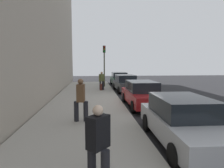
# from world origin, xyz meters

# --- Properties ---
(ground_plane) EXTENTS (56.00, 56.00, 0.00)m
(ground_plane) POSITION_xyz_m (0.00, 0.00, 0.00)
(ground_plane) COLOR black
(sidewalk) EXTENTS (28.00, 4.60, 0.15)m
(sidewalk) POSITION_xyz_m (0.00, -3.30, 0.07)
(sidewalk) COLOR #A39E93
(sidewalk) RESTS_ON ground
(lane_stripe_centre) EXTENTS (28.00, 0.14, 0.01)m
(lane_stripe_centre) POSITION_xyz_m (0.00, 3.20, 0.00)
(lane_stripe_centre) COLOR gold
(lane_stripe_centre) RESTS_ON ground
(parked_car_green) EXTENTS (4.12, 1.93, 1.51)m
(parked_car_green) POSITION_xyz_m (-10.94, 0.24, 0.76)
(parked_car_green) COLOR black
(parked_car_green) RESTS_ON ground
(parked_car_charcoal) EXTENTS (4.57, 2.03, 1.51)m
(parked_car_charcoal) POSITION_xyz_m (-5.87, 0.16, 0.76)
(parked_car_charcoal) COLOR black
(parked_car_charcoal) RESTS_ON ground
(parked_car_red) EXTENTS (4.56, 1.95, 1.51)m
(parked_car_red) POSITION_xyz_m (0.65, 0.11, 0.76)
(parked_car_red) COLOR black
(parked_car_red) RESTS_ON ground
(parked_car_silver) EXTENTS (4.55, 1.96, 1.51)m
(parked_car_silver) POSITION_xyz_m (6.27, 0.07, 0.76)
(parked_car_silver) COLOR black
(parked_car_silver) RESTS_ON ground
(pedestrian_olive_coat) EXTENTS (0.50, 0.52, 1.65)m
(pedestrian_olive_coat) POSITION_xyz_m (-6.14, -2.04, 1.03)
(pedestrian_olive_coat) COLOR black
(pedestrian_olive_coat) RESTS_ON sidewalk
(pedestrian_brown_coat) EXTENTS (0.51, 0.60, 1.81)m
(pedestrian_brown_coat) POSITION_xyz_m (3.92, -3.33, 1.12)
(pedestrian_brown_coat) COLOR black
(pedestrian_brown_coat) RESTS_ON sidewalk
(pedestrian_black_coat) EXTENTS (0.52, 0.51, 1.65)m
(pedestrian_black_coat) POSITION_xyz_m (8.46, -2.72, 1.03)
(pedestrian_black_coat) COLOR black
(pedestrian_black_coat) RESTS_ON sidewalk
(traffic_light_pole) EXTENTS (0.35, 0.26, 4.21)m
(traffic_light_pole) POSITION_xyz_m (-8.46, -1.67, 3.01)
(traffic_light_pole) COLOR #2D2D19
(traffic_light_pole) RESTS_ON sidewalk
(rolling_suitcase) EXTENTS (0.34, 0.22, 0.92)m
(rolling_suitcase) POSITION_xyz_m (-5.77, -2.13, 0.43)
(rolling_suitcase) COLOR #471E19
(rolling_suitcase) RESTS_ON sidewalk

